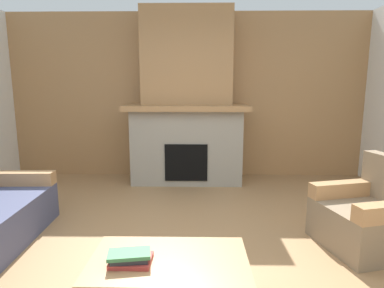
# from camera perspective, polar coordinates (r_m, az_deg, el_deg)

# --- Properties ---
(ground) EXTENTS (9.00, 9.00, 0.00)m
(ground) POSITION_cam_1_polar(r_m,az_deg,el_deg) (2.88, -2.72, -21.24)
(ground) COLOR #9E754C
(wall_back_wood_panel) EXTENTS (6.00, 0.12, 2.70)m
(wall_back_wood_panel) POSITION_cam_1_polar(r_m,az_deg,el_deg) (5.46, -0.80, 8.50)
(wall_back_wood_panel) COLOR #A87A4C
(wall_back_wood_panel) RESTS_ON ground
(fireplace) EXTENTS (1.90, 0.82, 2.70)m
(fireplace) POSITION_cam_1_polar(r_m,az_deg,el_deg) (5.10, -0.92, 6.29)
(fireplace) COLOR gray
(fireplace) RESTS_ON ground
(armchair) EXTENTS (0.92, 0.92, 0.85)m
(armchair) POSITION_cam_1_polar(r_m,az_deg,el_deg) (3.52, 29.16, -11.27)
(armchair) COLOR #847056
(armchair) RESTS_ON ground
(coffee_table) EXTENTS (1.00, 0.60, 0.43)m
(coffee_table) POSITION_cam_1_polar(r_m,az_deg,el_deg) (2.18, -4.11, -20.93)
(coffee_table) COLOR tan
(coffee_table) RESTS_ON ground
(book_stack_near_edge) EXTENTS (0.28, 0.21, 0.08)m
(book_stack_near_edge) POSITION_cam_1_polar(r_m,az_deg,el_deg) (2.12, -10.93, -19.22)
(book_stack_near_edge) COLOR #B23833
(book_stack_near_edge) RESTS_ON coffee_table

